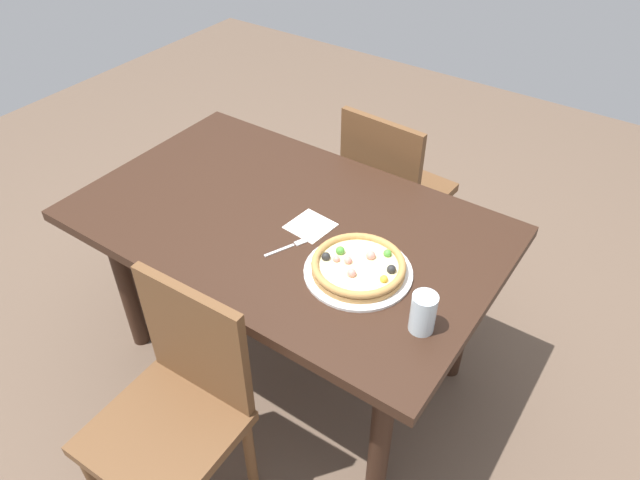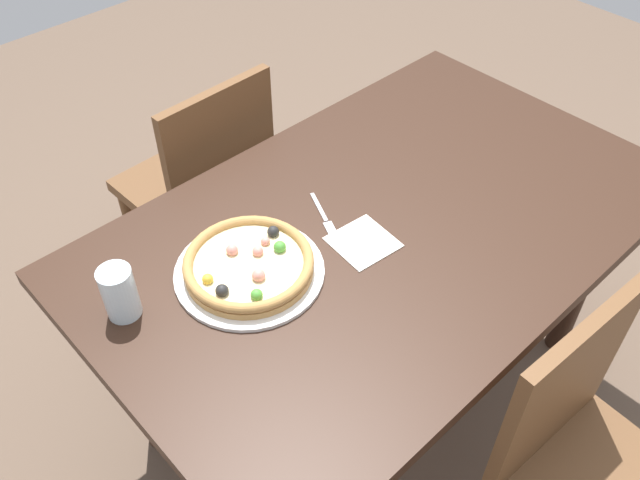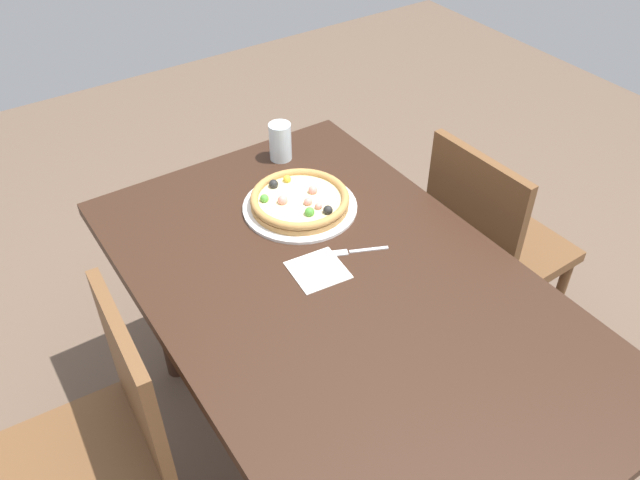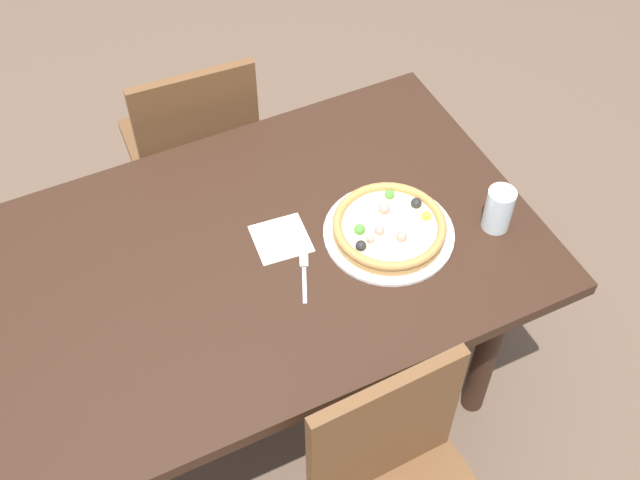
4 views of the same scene
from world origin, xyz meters
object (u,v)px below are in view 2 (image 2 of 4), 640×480
chair_near (204,185)px  drinking_glass (119,293)px  chair_far (587,473)px  dining_table (383,248)px  napkin (363,242)px  pizza (249,264)px  fork (325,218)px  plate (250,272)px

chair_near → drinking_glass: size_ratio=7.04×
chair_near → chair_far: same height
dining_table → chair_far: bearing=84.4°
drinking_glass → napkin: bearing=159.1°
chair_near → pizza: chair_near is taller
chair_near → pizza: size_ratio=3.02×
chair_near → drinking_glass: bearing=-139.0°
dining_table → pizza: pizza is taller
dining_table → napkin: napkin is taller
chair_far → fork: bearing=-84.0°
drinking_glass → pizza: bearing=160.5°
chair_near → drinking_glass: (0.53, 0.49, 0.30)m
chair_near → napkin: chair_near is taller
chair_far → fork: 0.82m
pizza → dining_table: bearing=165.6°
plate → napkin: 0.28m
chair_far → pizza: 0.86m
chair_near → fork: bearing=-92.7°
pizza → napkin: size_ratio=2.12×
plate → dining_table: bearing=165.5°
dining_table → chair_far: 0.70m
drinking_glass → napkin: 0.57m
plate → fork: (-0.25, -0.02, -0.00)m
pizza → fork: 0.25m
dining_table → drinking_glass: drinking_glass is taller
plate → fork: bearing=-176.1°
chair_far → drinking_glass: (0.56, -0.86, 0.30)m
plate → pizza: size_ratio=1.16×
dining_table → chair_near: size_ratio=1.67×
chair_near → chair_far: 1.35m
chair_far → fork: (0.04, -0.79, 0.24)m
drinking_glass → chair_far: bearing=122.9°
dining_table → napkin: (0.09, 0.02, 0.10)m
fork → drinking_glass: size_ratio=1.24×
dining_table → pizza: (0.36, -0.09, 0.12)m
plate → fork: plate is taller
plate → pizza: pizza is taller
napkin → chair_far: bearing=92.5°
chair_near → fork: chair_near is taller
fork → drinking_glass: (0.52, -0.08, 0.06)m
chair_near → plate: (0.26, 0.58, 0.25)m
chair_near → fork: size_ratio=5.68×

